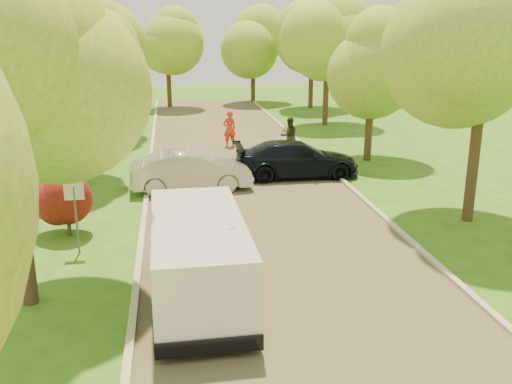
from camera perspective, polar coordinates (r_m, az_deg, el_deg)
ground at (r=13.93m, az=5.02°, el=-10.99°), size 100.00×100.00×0.00m
road at (r=21.21m, az=-0.01°, el=-1.08°), size 8.00×60.00×0.01m
curb_left at (r=21.00m, az=-11.01°, el=-1.42°), size 0.18×60.00×0.12m
curb_right at (r=22.13m, az=10.41°, el=-0.45°), size 0.18×60.00×0.12m
street_sign at (r=16.93m, az=-17.67°, el=-0.94°), size 0.55×0.06×2.17m
red_shrub at (r=18.57m, az=-18.40°, el=-1.00°), size 1.70×1.70×1.95m
tree_l_mida at (r=13.45m, az=-23.02°, el=9.92°), size 4.71×4.60×7.39m
tree_l_midb at (r=24.35m, az=-17.91°, el=11.43°), size 4.30×4.20×6.62m
tree_l_far at (r=34.16m, az=-14.74°, el=14.41°), size 4.92×4.80×7.79m
tree_r_mida at (r=19.75m, az=22.55°, el=12.75°), size 5.13×5.00×7.95m
tree_r_midb at (r=27.75m, az=11.99°, el=13.00°), size 4.51×4.40×7.01m
tree_r_far at (r=37.42m, az=7.56°, el=15.49°), size 5.33×5.20×8.34m
tree_bg_a at (r=42.39m, az=-16.97°, el=14.35°), size 5.12×5.00×7.72m
tree_bg_b at (r=45.41m, az=5.93°, el=15.33°), size 5.12×5.00×7.95m
tree_bg_c at (r=46.01m, az=-8.60°, el=14.61°), size 4.92×4.80×7.33m
tree_bg_d at (r=48.54m, az=-0.04°, el=15.23°), size 5.12×5.00×7.72m
minivan at (r=13.70m, az=-5.78°, el=-6.52°), size 2.25×5.52×2.04m
silver_sedan at (r=22.80m, az=-6.54°, el=2.13°), size 4.89×1.93×1.58m
dark_sedan at (r=24.72m, az=4.06°, el=3.30°), size 5.40×2.23×1.56m
longboard at (r=13.47m, az=-2.30°, el=-11.44°), size 0.56×1.02×0.12m
skateboarder at (r=13.04m, az=-2.35°, el=-7.63°), size 1.40×1.05×1.92m
person_striped at (r=30.79m, az=-2.67°, el=6.33°), size 0.79×0.60×1.95m
person_olive at (r=29.02m, az=3.34°, el=5.63°), size 0.97×0.79×1.89m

